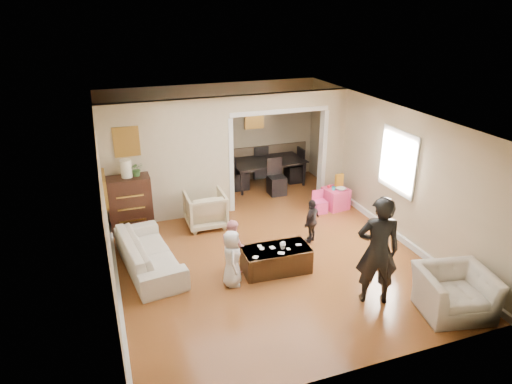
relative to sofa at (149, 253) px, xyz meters
name	(u,v)px	position (x,y,z in m)	size (l,w,h in m)	color
floor	(259,245)	(2.13, 0.11, -0.30)	(7.00, 7.00, 0.00)	#A15829
partition_left	(169,162)	(0.75, 1.91, 1.00)	(2.75, 0.18, 2.60)	#C1B08D
partition_right	(332,144)	(4.60, 1.91, 1.00)	(0.55, 0.18, 2.60)	#C1B08D
partition_header	(279,101)	(3.23, 1.91, 2.12)	(2.22, 0.18, 0.35)	#C1B08D
window_pane	(399,161)	(4.86, -0.29, 1.25)	(0.03, 0.95, 1.10)	white
framed_art_partition	(126,142)	(-0.07, 1.81, 1.55)	(0.45, 0.03, 0.55)	brown
framed_art_sofa_wall	(105,189)	(-0.58, -0.49, 1.50)	(0.03, 0.55, 0.40)	brown
framed_art_alcove	(254,117)	(3.23, 3.55, 1.40)	(0.45, 0.03, 0.55)	brown
sofa	(149,253)	(0.00, 0.00, 0.00)	(2.07, 0.81, 0.60)	silver
armchair_back	(205,209)	(1.34, 1.29, 0.08)	(0.81, 0.83, 0.75)	#C4B488
armchair_front	(454,292)	(4.22, -2.80, 0.04)	(1.05, 0.92, 0.68)	silver
dresser	(130,204)	(-0.15, 1.61, 0.29)	(0.86, 0.48, 1.18)	#361A10
table_lamp	(126,169)	(-0.15, 1.61, 1.06)	(0.22, 0.22, 0.36)	#F5EEC8
potted_plant	(137,169)	(0.05, 1.61, 1.02)	(0.26, 0.23, 0.29)	#3F6A2F
coffee_table	(276,259)	(2.10, -0.84, -0.08)	(1.17, 0.59, 0.44)	#392312
coffee_cup	(283,246)	(2.20, -0.89, 0.19)	(0.10, 0.10, 0.09)	white
play_table	(336,198)	(4.38, 1.18, -0.06)	(0.50, 0.50, 0.48)	#E53C76
cereal_box	(339,180)	(4.50, 1.28, 0.33)	(0.20, 0.07, 0.30)	yellow
cyan_cup	(334,188)	(4.28, 1.13, 0.22)	(0.08, 0.08, 0.08)	#28BBC8
toy_block	(329,186)	(4.26, 1.30, 0.20)	(0.08, 0.06, 0.05)	red
play_bowl	(341,189)	(4.43, 1.06, 0.20)	(0.22, 0.22, 0.05)	silver
dining_table	(267,173)	(3.41, 3.04, 0.03)	(1.90, 1.06, 0.67)	black
adult_person	(378,251)	(3.22, -2.16, 0.60)	(0.66, 0.43, 1.80)	black
child_kneel_a	(232,258)	(1.25, -0.99, 0.19)	(0.48, 0.32, 0.99)	silver
child_kneel_b	(233,245)	(1.40, -0.54, 0.18)	(0.47, 0.36, 0.96)	pink
child_toddler	(312,221)	(3.15, -0.09, 0.15)	(0.53, 0.22, 0.90)	black
craft_papers	(275,249)	(2.06, -0.85, 0.14)	(0.98, 0.46, 0.00)	white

